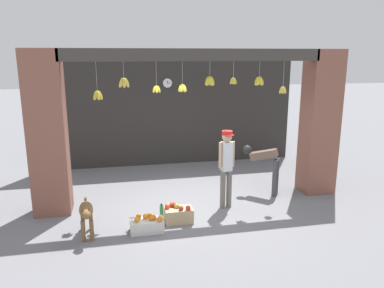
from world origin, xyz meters
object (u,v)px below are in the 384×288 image
object	(u,v)px
fruit_crate_oranges	(147,225)
water_bottle	(162,212)
worker_stooping	(266,163)
fruit_crate_apples	(178,214)
wall_clock	(167,83)
shopkeeper	(227,163)
dog	(86,213)

from	to	relation	value
fruit_crate_oranges	water_bottle	world-z (taller)	fruit_crate_oranges
worker_stooping	fruit_crate_apples	xyz separation A→B (m)	(-2.18, -1.05, -0.57)
fruit_crate_oranges	wall_clock	distance (m)	4.80
shopkeeper	fruit_crate_oranges	bearing A→B (deg)	17.12
fruit_crate_oranges	shopkeeper	bearing A→B (deg)	24.48
fruit_crate_oranges	wall_clock	bearing A→B (deg)	76.44
shopkeeper	wall_clock	world-z (taller)	wall_clock
dog	wall_clock	distance (m)	4.96
dog	wall_clock	size ratio (longest dim) A/B	3.18
shopkeeper	water_bottle	xyz separation A→B (m)	(-1.37, -0.28, -0.81)
worker_stooping	wall_clock	bearing A→B (deg)	69.21
fruit_crate_oranges	fruit_crate_apples	distance (m)	0.67
fruit_crate_apples	water_bottle	size ratio (longest dim) A/B	1.77
dog	shopkeeper	size ratio (longest dim) A/B	0.52
dog	fruit_crate_oranges	distance (m)	1.08
shopkeeper	fruit_crate_oranges	size ratio (longest dim) A/B	2.74
fruit_crate_apples	wall_clock	xyz separation A→B (m)	(0.39, 3.86, 2.17)
dog	fruit_crate_apples	size ratio (longest dim) A/B	1.62
shopkeeper	worker_stooping	bearing A→B (deg)	-160.03
worker_stooping	wall_clock	size ratio (longest dim) A/B	4.09
dog	shopkeeper	xyz separation A→B (m)	(2.74, 0.73, 0.51)
shopkeeper	fruit_crate_oranges	world-z (taller)	shopkeeper
fruit_crate_apples	wall_clock	size ratio (longest dim) A/B	1.96
shopkeeper	fruit_crate_apples	size ratio (longest dim) A/B	3.09
worker_stooping	fruit_crate_apples	distance (m)	2.49
fruit_crate_oranges	wall_clock	size ratio (longest dim) A/B	2.21
worker_stooping	fruit_crate_oranges	xyz separation A→B (m)	(-2.79, -1.34, -0.60)
water_bottle	fruit_crate_oranges	bearing A→B (deg)	-122.91
dog	fruit_crate_apples	xyz separation A→B (m)	(1.65, 0.24, -0.28)
dog	shopkeeper	bearing A→B (deg)	100.18
worker_stooping	wall_clock	distance (m)	3.70
water_bottle	wall_clock	xyz separation A→B (m)	(0.68, 3.65, 2.19)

